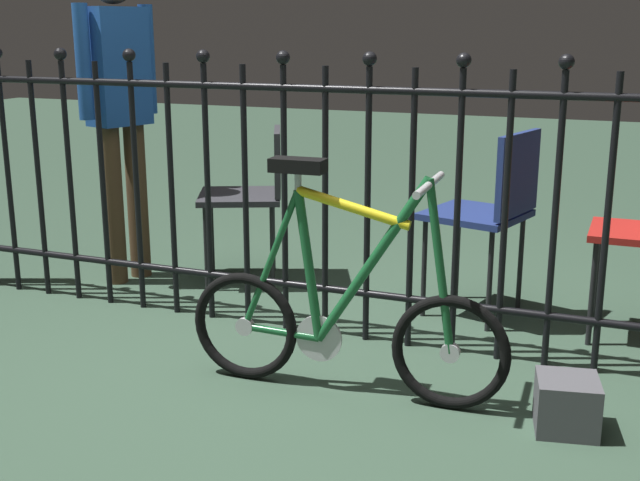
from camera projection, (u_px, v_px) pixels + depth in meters
name	position (u px, v px, depth m)	size (l,w,h in m)	color
ground_plane	(268.00, 388.00, 3.14)	(20.00, 20.00, 0.00)	#344C3A
iron_fence	(315.00, 190.00, 3.54)	(4.31, 0.07, 1.30)	black
bicycle	(343.00, 316.00, 3.03)	(1.23, 0.40, 0.88)	black
chair_navy	(492.00, 204.00, 3.76)	(0.51, 0.51, 0.88)	black
chair_charcoal	(254.00, 187.00, 4.34)	(0.56, 0.56, 0.82)	black
person_visitor	(119.00, 93.00, 4.24)	(0.26, 0.46, 1.67)	#4C3823
display_crate	(567.00, 404.00, 2.79)	(0.21, 0.21, 0.19)	#4C4C51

